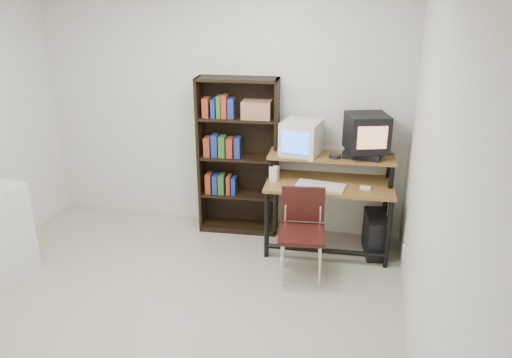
% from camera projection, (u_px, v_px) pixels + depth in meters
% --- Properties ---
extents(floor, '(4.00, 4.00, 0.01)m').
position_uv_depth(floor, '(151.00, 326.00, 4.03)').
color(floor, '#B7B098').
rests_on(floor, ground).
extents(back_wall, '(4.00, 0.01, 2.60)m').
position_uv_depth(back_wall, '(219.00, 111.00, 5.38)').
color(back_wall, silver).
rests_on(back_wall, floor).
extents(right_wall, '(0.01, 4.00, 2.60)m').
position_uv_depth(right_wall, '(430.00, 200.00, 3.13)').
color(right_wall, silver).
rests_on(right_wall, floor).
extents(computer_desk, '(1.28, 0.69, 0.98)m').
position_uv_depth(computer_desk, '(329.00, 186.00, 4.98)').
color(computer_desk, brown).
rests_on(computer_desk, floor).
extents(crt_monitor, '(0.42, 0.43, 0.35)m').
position_uv_depth(crt_monitor, '(301.00, 138.00, 4.98)').
color(crt_monitor, beige).
rests_on(crt_monitor, computer_desk).
extents(vcr, '(0.39, 0.31, 0.08)m').
position_uv_depth(vcr, '(363.00, 154.00, 4.92)').
color(vcr, black).
rests_on(vcr, computer_desk).
extents(crt_tv, '(0.48, 0.47, 0.36)m').
position_uv_depth(crt_tv, '(367.00, 132.00, 4.85)').
color(crt_tv, black).
rests_on(crt_tv, vcr).
extents(cd_spindle, '(0.13, 0.13, 0.05)m').
position_uv_depth(cd_spindle, '(335.00, 157.00, 4.90)').
color(cd_spindle, '#26262B').
rests_on(cd_spindle, computer_desk).
extents(keyboard, '(0.49, 0.26, 0.03)m').
position_uv_depth(keyboard, '(320.00, 186.00, 4.85)').
color(keyboard, beige).
rests_on(keyboard, computer_desk).
extents(mousepad, '(0.22, 0.19, 0.01)m').
position_uv_depth(mousepad, '(364.00, 191.00, 4.79)').
color(mousepad, black).
rests_on(mousepad, computer_desk).
extents(mouse, '(0.10, 0.06, 0.03)m').
position_uv_depth(mouse, '(365.00, 188.00, 4.79)').
color(mouse, white).
rests_on(mouse, mousepad).
extents(desk_speaker, '(0.09, 0.09, 0.17)m').
position_uv_depth(desk_speaker, '(274.00, 174.00, 4.98)').
color(desk_speaker, beige).
rests_on(desk_speaker, computer_desk).
extents(pc_tower, '(0.27, 0.48, 0.42)m').
position_uv_depth(pc_tower, '(375.00, 234.00, 5.06)').
color(pc_tower, black).
rests_on(pc_tower, floor).
extents(school_chair, '(0.47, 0.47, 0.84)m').
position_uv_depth(school_chair, '(302.00, 224.00, 4.57)').
color(school_chair, black).
rests_on(school_chair, floor).
extents(bookshelf, '(0.87, 0.35, 1.70)m').
position_uv_depth(bookshelf, '(238.00, 154.00, 5.34)').
color(bookshelf, black).
rests_on(bookshelf, floor).
extents(wall_outlet, '(0.02, 0.08, 0.12)m').
position_uv_depth(wall_outlet, '(404.00, 252.00, 4.54)').
color(wall_outlet, beige).
rests_on(wall_outlet, right_wall).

